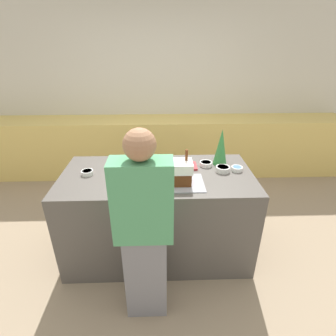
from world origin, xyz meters
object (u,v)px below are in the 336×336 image
object	(u,v)px
candy_bowl_beside_tree	(133,172)
candy_bowl_far_left	(87,172)
gingerbread_house	(181,172)
decorative_tree	(221,147)
candy_bowl_near_tray_left	(206,164)
candy_bowl_far_right	(237,169)
baking_tray	(180,183)
cookbook	(186,166)
candy_bowl_front_corner	(223,169)
candy_bowl_behind_tray	(152,168)
candy_bowl_near_tray_right	(157,161)
person	(144,231)

from	to	relation	value
candy_bowl_beside_tree	candy_bowl_far_left	size ratio (longest dim) A/B	1.03
gingerbread_house	candy_bowl_far_left	bearing A→B (deg)	167.04
decorative_tree	candy_bowl_near_tray_left	size ratio (longest dim) A/B	3.00
candy_bowl_far_right	candy_bowl_near_tray_left	bearing A→B (deg)	156.78
gingerbread_house	candy_bowl_beside_tree	world-z (taller)	gingerbread_house
baking_tray	decorative_tree	size ratio (longest dim) A/B	1.12
candy_bowl_near_tray_left	cookbook	size ratio (longest dim) A/B	0.58
candy_bowl_front_corner	baking_tray	bearing A→B (deg)	-152.54
decorative_tree	cookbook	distance (m)	0.39
candy_bowl_behind_tray	candy_bowl_near_tray_right	xyz separation A→B (m)	(0.05, 0.17, -0.00)
candy_bowl_behind_tray	candy_bowl_front_corner	size ratio (longest dim) A/B	0.78
candy_bowl_far_left	candy_bowl_near_tray_left	bearing A→B (deg)	7.62
candy_bowl_near_tray_left	candy_bowl_beside_tree	distance (m)	0.72
gingerbread_house	candy_bowl_far_left	size ratio (longest dim) A/B	2.70
gingerbread_house	cookbook	distance (m)	0.35
gingerbread_house	decorative_tree	distance (m)	0.58
candy_bowl_beside_tree	candy_bowl_front_corner	size ratio (longest dim) A/B	0.85
gingerbread_house	cookbook	bearing A→B (deg)	76.35
decorative_tree	cookbook	size ratio (longest dim) A/B	1.74
candy_bowl_beside_tree	candy_bowl_front_corner	distance (m)	0.84
decorative_tree	candy_bowl_far_left	bearing A→B (deg)	-171.33
baking_tray	candy_bowl_far_right	distance (m)	0.60
candy_bowl_near_tray_right	candy_bowl_far_right	xyz separation A→B (m)	(0.76, -0.20, -0.00)
cookbook	candy_bowl_beside_tree	bearing A→B (deg)	-164.57
candy_bowl_far_left	cookbook	distance (m)	0.94
candy_bowl_beside_tree	candy_bowl_far_left	world-z (taller)	candy_bowl_beside_tree
gingerbread_house	candy_bowl_behind_tray	world-z (taller)	gingerbread_house
candy_bowl_far_right	candy_bowl_far_left	bearing A→B (deg)	-178.69
candy_bowl_behind_tray	candy_bowl_front_corner	xyz separation A→B (m)	(0.67, -0.04, -0.00)
candy_bowl_near_tray_right	cookbook	world-z (taller)	candy_bowl_near_tray_right
candy_bowl_near_tray_left	candy_bowl_behind_tray	xyz separation A→B (m)	(-0.53, -0.09, 0.00)
decorative_tree	candy_bowl_far_left	size ratio (longest dim) A/B	3.32
candy_bowl_beside_tree	person	world-z (taller)	person
candy_bowl_near_tray_left	gingerbread_house	bearing A→B (deg)	-128.78
gingerbread_house	candy_bowl_beside_tree	xyz separation A→B (m)	(-0.43, 0.19, -0.09)
candy_bowl_far_left	candy_bowl_front_corner	bearing A→B (deg)	0.96
decorative_tree	cookbook	bearing A→B (deg)	-169.49
gingerbread_house	candy_bowl_behind_tray	bearing A→B (deg)	134.74
candy_bowl_near_tray_right	candy_bowl_behind_tray	bearing A→B (deg)	-105.80
gingerbread_house	candy_bowl_front_corner	distance (m)	0.48
candy_bowl_far_right	cookbook	xyz separation A→B (m)	(-0.48, 0.10, -0.01)
candy_bowl_near_tray_right	candy_bowl_far_left	world-z (taller)	candy_bowl_near_tray_right
gingerbread_house	candy_bowl_far_left	world-z (taller)	gingerbread_house
candy_bowl_near_tray_left	candy_bowl_beside_tree	bearing A→B (deg)	-167.19
candy_bowl_far_right	candy_bowl_far_left	world-z (taller)	same
decorative_tree	candy_bowl_near_tray_right	distance (m)	0.65
gingerbread_house	candy_bowl_far_right	xyz separation A→B (m)	(0.56, 0.23, -0.09)
candy_bowl_far_left	cookbook	xyz separation A→B (m)	(0.93, 0.13, -0.01)
cookbook	candy_bowl_far_left	bearing A→B (deg)	-172.03
decorative_tree	person	world-z (taller)	person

